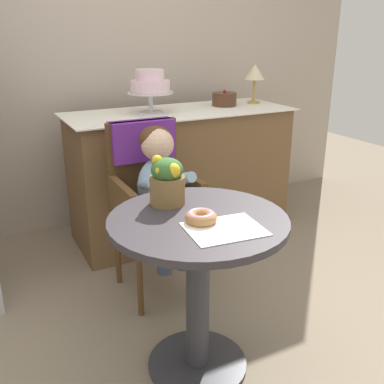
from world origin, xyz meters
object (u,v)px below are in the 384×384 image
cafe_table (198,265)px  seated_child (160,181)px  round_layer_cake (224,99)px  table_lamp (255,74)px  wicker_chair (149,180)px  flower_vase (167,180)px  tiered_cake_stand (150,85)px  donut_front (201,217)px

cafe_table → seated_child: seated_child is taller
seated_child → round_layer_cake: round_layer_cake is taller
seated_child → table_lamp: 1.40m
round_layer_cake → wicker_chair: bearing=-144.2°
flower_vase → tiered_cake_stand: tiered_cake_stand is taller
seated_child → table_lamp: table_lamp is taller
donut_front → table_lamp: 1.88m
round_layer_cake → table_lamp: (0.26, 0.00, 0.17)m
cafe_table → table_lamp: table_lamp is taller
round_layer_cake → donut_front: bearing=-123.9°
donut_front → cafe_table: bearing=74.2°
wicker_chair → flower_vase: size_ratio=4.55×
seated_child → table_lamp: bearing=34.8°
cafe_table → donut_front: donut_front is taller
cafe_table → seated_child: bearing=81.2°
cafe_table → round_layer_cake: bearing=55.5°
cafe_table → seated_child: (0.09, 0.59, 0.17)m
donut_front → flower_vase: 0.26m
cafe_table → donut_front: 0.24m
flower_vase → round_layer_cake: bearing=50.0°
wicker_chair → tiered_cake_stand: size_ratio=3.18×
donut_front → round_layer_cake: bearing=56.1°
cafe_table → flower_vase: size_ratio=3.43×
flower_vase → donut_front: bearing=-82.9°
seated_child → flower_vase: (-0.14, -0.40, 0.15)m
round_layer_cake → flower_vase: bearing=-130.0°
tiered_cake_stand → flower_vase: bearing=-109.0°
seated_child → tiered_cake_stand: (0.25, 0.71, 0.41)m
donut_front → tiered_cake_stand: size_ratio=0.41×
round_layer_cake → table_lamp: table_lamp is taller
seated_child → donut_front: size_ratio=5.88×
tiered_cake_stand → round_layer_cake: 0.61m
table_lamp → tiered_cake_stand: bearing=-176.7°
wicker_chair → table_lamp: bearing=26.5°
seated_child → tiered_cake_stand: bearing=70.9°
cafe_table → seated_child: 0.62m
cafe_table → flower_vase: flower_vase is taller
wicker_chair → flower_vase: 0.60m
wicker_chair → seated_child: (0.00, -0.16, 0.04)m
wicker_chair → cafe_table: bearing=-99.4°
wicker_chair → round_layer_cake: (0.84, 0.60, 0.31)m
donut_front → table_lamp: table_lamp is taller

